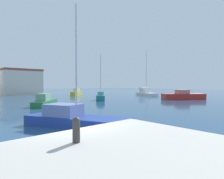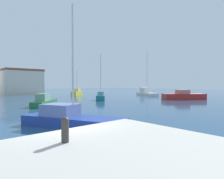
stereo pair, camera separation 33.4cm
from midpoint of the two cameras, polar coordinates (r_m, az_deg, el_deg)
water at (r=32.49m, az=-7.29°, el=-2.93°), size 160.00×160.00×0.00m
mooring_bollard at (r=4.98m, az=-12.58°, el=-11.35°), size 0.20×0.20×0.64m
sailboat_yellow_distant_north at (r=44.43m, az=-10.85°, el=-0.91°), size 4.10×3.52×5.83m
sailboat_teal_near_pier at (r=30.82m, az=-3.71°, el=-2.13°), size 3.79×4.16×7.32m
motorboat_green_center_channel at (r=23.86m, az=-19.86°, el=-3.38°), size 4.60×4.91×1.46m
motorboat_red_mid_harbor at (r=34.36m, az=20.24°, el=-1.79°), size 6.95×5.85×1.64m
sailboat_white_far_left at (r=45.48m, az=9.80°, el=-0.84°), size 5.26×7.60×10.49m
sailboat_blue_far_right at (r=11.84m, az=-12.24°, el=-8.37°), size 4.42×6.69×7.26m
waterfront_apartments at (r=55.60m, az=-25.77°, el=2.14°), size 9.38×7.12×6.51m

